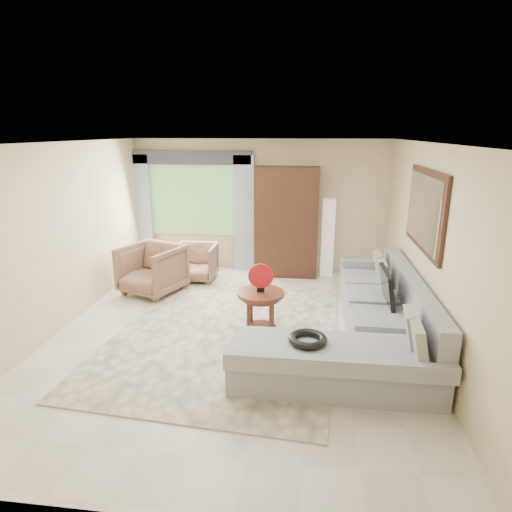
# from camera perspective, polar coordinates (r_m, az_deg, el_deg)

# --- Properties ---
(ground) EXTENTS (6.00, 6.00, 0.00)m
(ground) POSITION_cam_1_polar(r_m,az_deg,el_deg) (6.11, -2.77, -10.34)
(ground) COLOR silver
(ground) RESTS_ON ground
(area_rug) EXTENTS (3.31, 4.23, 0.02)m
(area_rug) POSITION_cam_1_polar(r_m,az_deg,el_deg) (6.14, -3.97, -10.12)
(area_rug) COLOR beige
(area_rug) RESTS_ON ground
(sectional_sofa) EXTENTS (2.30, 3.46, 0.90)m
(sectional_sofa) POSITION_cam_1_polar(r_m,az_deg,el_deg) (5.81, 14.72, -9.27)
(sectional_sofa) COLOR #9EA1A6
(sectional_sofa) RESTS_ON ground
(tv_screen) EXTENTS (0.14, 0.74, 0.48)m
(tv_screen) POSITION_cam_1_polar(r_m,az_deg,el_deg) (6.04, 17.08, -3.96)
(tv_screen) COLOR black
(tv_screen) RESTS_ON sectional_sofa
(garden_hose) EXTENTS (0.43, 0.43, 0.09)m
(garden_hose) POSITION_cam_1_polar(r_m,az_deg,el_deg) (4.81, 6.91, -10.95)
(garden_hose) COLOR black
(garden_hose) RESTS_ON sectional_sofa
(coffee_table) EXTENTS (0.65, 0.65, 0.65)m
(coffee_table) POSITION_cam_1_polar(r_m,az_deg,el_deg) (5.92, 0.63, -7.58)
(coffee_table) COLOR #4A1E13
(coffee_table) RESTS_ON ground
(red_disc) EXTENTS (0.34, 0.04, 0.34)m
(red_disc) POSITION_cam_1_polar(r_m,az_deg,el_deg) (5.73, 0.65, -2.67)
(red_disc) COLOR red
(red_disc) RESTS_ON coffee_table
(armchair_left) EXTENTS (1.20, 1.22, 0.86)m
(armchair_left) POSITION_cam_1_polar(r_m,az_deg,el_deg) (7.64, -13.69, -1.75)
(armchair_left) COLOR #90634E
(armchair_left) RESTS_ON ground
(armchair_right) EXTENTS (0.76, 0.78, 0.70)m
(armchair_right) POSITION_cam_1_polar(r_m,az_deg,el_deg) (8.17, -8.05, -0.84)
(armchair_right) COLOR brown
(armchair_right) RESTS_ON ground
(potted_plant) EXTENTS (0.48, 0.43, 0.49)m
(potted_plant) POSITION_cam_1_polar(r_m,az_deg,el_deg) (8.91, -15.72, -0.54)
(potted_plant) COLOR #999999
(potted_plant) RESTS_ON ground
(armoire) EXTENTS (1.20, 0.55, 2.10)m
(armoire) POSITION_cam_1_polar(r_m,az_deg,el_deg) (8.28, 4.08, 4.53)
(armoire) COLOR #321A10
(armoire) RESTS_ON ground
(floor_lamp) EXTENTS (0.24, 0.24, 1.50)m
(floor_lamp) POSITION_cam_1_polar(r_m,az_deg,el_deg) (8.40, 9.52, 2.42)
(floor_lamp) COLOR silver
(floor_lamp) RESTS_ON ground
(window) EXTENTS (1.80, 0.04, 1.40)m
(window) POSITION_cam_1_polar(r_m,az_deg,el_deg) (8.76, -8.39, 7.38)
(window) COLOR #669E59
(window) RESTS_ON wall_back
(curtain_left) EXTENTS (0.40, 0.08, 2.30)m
(curtain_left) POSITION_cam_1_polar(r_m,az_deg,el_deg) (9.05, -14.94, 5.68)
(curtain_left) COLOR #9EB7CC
(curtain_left) RESTS_ON ground
(curtain_right) EXTENTS (0.40, 0.08, 2.30)m
(curtain_right) POSITION_cam_1_polar(r_m,az_deg,el_deg) (8.50, -1.61, 5.56)
(curtain_right) COLOR #9EB7CC
(curtain_right) RESTS_ON ground
(valance) EXTENTS (2.40, 0.12, 0.26)m
(valance) POSITION_cam_1_polar(r_m,az_deg,el_deg) (8.60, -8.76, 12.90)
(valance) COLOR #1E232D
(valance) RESTS_ON wall_back
(wall_mirror) EXTENTS (0.05, 1.70, 1.05)m
(wall_mirror) POSITION_cam_1_polar(r_m,az_deg,el_deg) (6.00, 21.58, 5.69)
(wall_mirror) COLOR black
(wall_mirror) RESTS_ON wall_right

